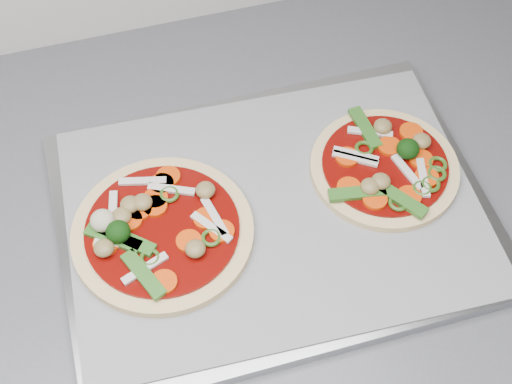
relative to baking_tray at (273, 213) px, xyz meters
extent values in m
cube|color=silver|center=(-0.08, 0.02, -0.48)|extent=(3.60, 0.60, 0.86)
cube|color=#5A5960|center=(-0.08, 0.02, -0.03)|extent=(3.60, 0.60, 0.04)
cube|color=#97989D|center=(0.00, 0.00, 0.00)|extent=(0.43, 0.32, 0.01)
cube|color=gray|center=(0.00, 0.00, 0.01)|extent=(0.43, 0.32, 0.00)
cylinder|color=#EED38C|center=(-0.11, 0.00, 0.01)|extent=(0.23, 0.23, 0.01)
cylinder|color=#6F0506|center=(-0.11, 0.00, 0.02)|extent=(0.19, 0.19, 0.00)
ellipsoid|color=olive|center=(-0.15, 0.02, 0.03)|extent=(0.02, 0.02, 0.01)
cube|color=silver|center=(-0.16, 0.03, 0.02)|extent=(0.02, 0.05, 0.00)
cube|color=silver|center=(-0.12, 0.06, 0.02)|extent=(0.05, 0.02, 0.00)
torus|color=#2F5517|center=(-0.10, 0.04, 0.02)|extent=(0.02, 0.02, 0.00)
cylinder|color=#E94300|center=(-0.09, 0.06, 0.02)|extent=(0.04, 0.04, 0.00)
cube|color=#376B1E|center=(-0.15, -0.01, 0.02)|extent=(0.05, 0.05, 0.00)
cube|color=#376B1E|center=(-0.14, -0.05, 0.02)|extent=(0.04, 0.06, 0.00)
torus|color=#2F5517|center=(-0.13, -0.03, 0.02)|extent=(0.03, 0.03, 0.00)
ellipsoid|color=#14350C|center=(-0.15, 0.00, 0.03)|extent=(0.03, 0.03, 0.02)
ellipsoid|color=olive|center=(-0.06, 0.03, 0.03)|extent=(0.03, 0.03, 0.01)
cylinder|color=#E94300|center=(-0.10, 0.05, 0.02)|extent=(0.03, 0.03, 0.00)
ellipsoid|color=beige|center=(-0.17, 0.02, 0.03)|extent=(0.03, 0.03, 0.02)
cube|color=silver|center=(-0.14, -0.04, 0.02)|extent=(0.05, 0.02, 0.00)
ellipsoid|color=olive|center=(-0.17, -0.01, 0.03)|extent=(0.03, 0.03, 0.01)
ellipsoid|color=olive|center=(-0.13, 0.03, 0.03)|extent=(0.02, 0.02, 0.01)
cube|color=silver|center=(-0.16, -0.01, 0.02)|extent=(0.05, 0.02, 0.00)
cylinder|color=#E94300|center=(-0.07, 0.00, 0.02)|extent=(0.03, 0.03, 0.00)
cylinder|color=#E94300|center=(-0.06, -0.02, 0.02)|extent=(0.04, 0.04, 0.00)
cylinder|color=#E94300|center=(-0.12, -0.06, 0.02)|extent=(0.03, 0.03, 0.00)
cylinder|color=#E94300|center=(-0.13, 0.03, 0.02)|extent=(0.03, 0.03, 0.00)
ellipsoid|color=olive|center=(-0.14, 0.03, 0.03)|extent=(0.02, 0.02, 0.01)
cylinder|color=#E94300|center=(-0.11, 0.03, 0.02)|extent=(0.03, 0.03, 0.00)
cylinder|color=#E94300|center=(-0.11, 0.03, 0.02)|extent=(0.03, 0.03, 0.00)
cube|color=silver|center=(-0.07, -0.01, 0.02)|extent=(0.03, 0.04, 0.00)
cube|color=#376B1E|center=(-0.16, 0.00, 0.02)|extent=(0.05, 0.05, 0.00)
cube|color=silver|center=(-0.06, 0.00, 0.02)|extent=(0.02, 0.05, 0.00)
cylinder|color=#E94300|center=(-0.17, 0.00, 0.02)|extent=(0.03, 0.03, 0.00)
cube|color=silver|center=(-0.09, 0.04, 0.02)|extent=(0.05, 0.03, 0.00)
ellipsoid|color=olive|center=(-0.09, -0.04, 0.03)|extent=(0.02, 0.02, 0.01)
cylinder|color=#E94300|center=(-0.09, -0.02, 0.02)|extent=(0.04, 0.04, 0.00)
cylinder|color=#E94300|center=(-0.14, 0.02, 0.02)|extent=(0.03, 0.03, 0.00)
torus|color=#2F5517|center=(-0.07, -0.03, 0.02)|extent=(0.02, 0.02, 0.00)
cylinder|color=#EED38C|center=(0.13, 0.01, 0.01)|extent=(0.20, 0.20, 0.01)
cylinder|color=#6F0506|center=(0.13, 0.01, 0.02)|extent=(0.17, 0.17, 0.00)
torus|color=#2F5517|center=(0.17, -0.01, 0.02)|extent=(0.03, 0.03, 0.00)
ellipsoid|color=olive|center=(0.17, 0.03, 0.03)|extent=(0.03, 0.03, 0.01)
cube|color=silver|center=(0.14, 0.00, 0.02)|extent=(0.02, 0.05, 0.00)
torus|color=#2F5517|center=(0.12, -0.04, 0.02)|extent=(0.03, 0.03, 0.00)
ellipsoid|color=olive|center=(0.10, -0.01, 0.03)|extent=(0.02, 0.02, 0.01)
cylinder|color=#E94300|center=(0.13, -0.03, 0.02)|extent=(0.03, 0.03, 0.00)
cylinder|color=#E94300|center=(0.17, 0.04, 0.02)|extent=(0.03, 0.03, 0.00)
cylinder|color=#E94300|center=(0.14, 0.03, 0.02)|extent=(0.03, 0.03, 0.00)
cube|color=#376B1E|center=(0.12, -0.03, 0.02)|extent=(0.04, 0.06, 0.00)
torus|color=#2F5517|center=(0.18, 0.00, 0.02)|extent=(0.02, 0.02, 0.00)
cube|color=silver|center=(0.15, -0.02, 0.02)|extent=(0.02, 0.05, 0.00)
cube|color=silver|center=(0.10, 0.03, 0.02)|extent=(0.04, 0.03, 0.00)
cube|color=#376B1E|center=(0.12, 0.06, 0.02)|extent=(0.02, 0.06, 0.00)
cylinder|color=#E94300|center=(0.16, 0.01, 0.02)|extent=(0.03, 0.03, 0.00)
ellipsoid|color=olive|center=(0.14, 0.06, 0.03)|extent=(0.03, 0.03, 0.01)
torus|color=#2F5517|center=(0.16, -0.03, 0.02)|extent=(0.02, 0.02, 0.00)
cylinder|color=#E94300|center=(0.08, -0.01, 0.02)|extent=(0.03, 0.03, 0.00)
ellipsoid|color=#14350C|center=(0.15, 0.02, 0.03)|extent=(0.03, 0.03, 0.02)
cylinder|color=#E94300|center=(0.10, -0.03, 0.02)|extent=(0.03, 0.03, 0.00)
cube|color=silver|center=(0.12, 0.06, 0.02)|extent=(0.05, 0.03, 0.00)
cube|color=silver|center=(0.10, 0.03, 0.02)|extent=(0.04, 0.03, 0.00)
cylinder|color=#E94300|center=(0.16, -0.02, 0.02)|extent=(0.03, 0.03, 0.00)
ellipsoid|color=olive|center=(0.11, -0.01, 0.03)|extent=(0.03, 0.03, 0.01)
torus|color=#2F5517|center=(0.15, -0.03, 0.02)|extent=(0.02, 0.02, 0.00)
torus|color=#2F5517|center=(0.11, 0.04, 0.02)|extent=(0.03, 0.03, 0.00)
cylinder|color=#E94300|center=(0.09, 0.03, 0.02)|extent=(0.04, 0.04, 0.00)
cube|color=#376B1E|center=(0.08, -0.01, 0.02)|extent=(0.06, 0.02, 0.00)
camera|label=1|loc=(-0.13, -0.38, 0.61)|focal=50.00mm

